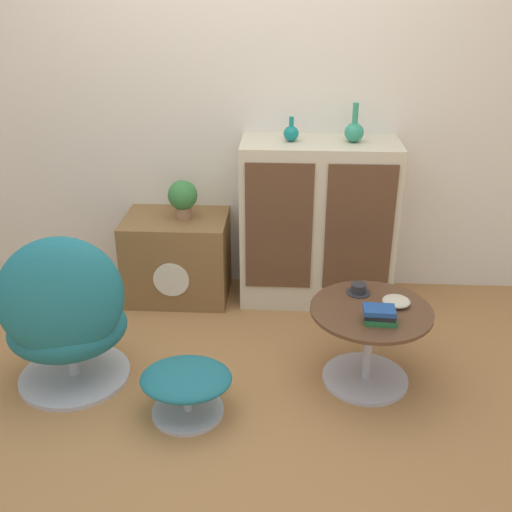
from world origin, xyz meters
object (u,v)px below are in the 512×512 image
Objects in this scene: vase_inner_left at (354,131)px; teacup at (359,289)px; egg_chair at (65,316)px; sideboard at (317,223)px; tv_console at (178,257)px; coffee_table at (369,337)px; bowl at (396,301)px; vase_leftmost at (291,133)px; book_stack at (380,315)px; potted_plant at (183,197)px; ottoman at (186,384)px.

teacup is at bearing -90.10° from vase_inner_left.
sideboard is at bearing 38.48° from egg_chair.
tv_console reaches higher than coffee_table.
teacup is at bearing 106.98° from coffee_table.
bowl is at bearing -32.18° from teacup.
tv_console is 1.07× the size of coffee_table.
vase_inner_left is at bearing 93.01° from coffee_table.
vase_leftmost is 1.00m from teacup.
vase_leftmost reaches higher than book_stack.
ottoman is at bearing -80.96° from potted_plant.
ottoman is 2.67× the size of book_stack.
sideboard reaches higher than tv_console.
sideboard is 0.89m from tv_console.
sideboard is 8.25× the size of teacup.
book_stack is at bearing -0.37° from egg_chair.
vase_leftmost is at bearing 116.26° from teacup.
potted_plant is 1.44m from book_stack.
book_stack is at bearing -75.63° from sideboard.
ottoman is (0.23, -1.14, -0.10)m from tv_console.
coffee_table is at bearing -86.99° from vase_inner_left.
book_stack is (0.07, -0.27, 0.02)m from teacup.
potted_plant is at bearing 66.26° from egg_chair.
book_stack is (0.02, -0.12, 0.20)m from coffee_table.
vase_leftmost is 1.22m from book_stack.
ottoman is at bearing -17.66° from egg_chair.
coffee_table is at bearing -73.02° from teacup.
bowl is (0.17, -0.11, -0.00)m from teacup.
tv_console reaches higher than teacup.
vase_inner_left is at bearing 93.91° from book_stack.
vase_leftmost is 1.03× the size of bowl.
vase_leftmost is at bearing 2.19° from tv_console.
vase_inner_left is 1.82× the size of teacup.
potted_plant is (-1.03, 0.84, 0.40)m from coffee_table.
egg_chair is 5.91× the size of vase_leftmost.
bowl is at bearing -66.67° from sideboard.
vase_leftmost is (-0.40, 0.87, 0.79)m from coffee_table.
sideboard is 0.93m from coffee_table.
book_stack is (0.42, -0.98, -0.59)m from vase_leftmost.
vase_inner_left is at bearing 1.49° from potted_plant.
vase_leftmost reaches higher than sideboard.
ottoman is 0.91m from coffee_table.
ottoman is 3.03× the size of vase_leftmost.
vase_inner_left reaches higher than bowl.
potted_plant is 1.93× the size of teacup.
teacup is at bearing 104.22° from book_stack.
ottoman is 3.12× the size of bowl.
bowl is (0.52, -0.82, -0.61)m from vase_leftmost.
coffee_table is 1.19m from vase_inner_left.
tv_console is 1.02m from egg_chair.
teacup is (1.40, 0.26, 0.04)m from egg_chair.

